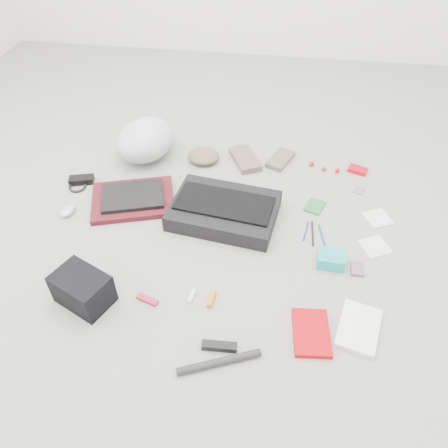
# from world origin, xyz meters

# --- Properties ---
(ground_plane) EXTENTS (4.00, 4.00, 0.00)m
(ground_plane) POSITION_xyz_m (0.00, 0.00, 0.00)
(ground_plane) COLOR gray
(messenger_bag) EXTENTS (0.52, 0.40, 0.08)m
(messenger_bag) POSITION_xyz_m (-0.01, 0.10, 0.04)
(messenger_bag) COLOR black
(messenger_bag) RESTS_ON ground_plane
(bag_flap) EXTENTS (0.46, 0.26, 0.01)m
(bag_flap) POSITION_xyz_m (-0.01, 0.10, 0.09)
(bag_flap) COLOR black
(bag_flap) RESTS_ON messenger_bag
(laptop_sleeve) EXTENTS (0.46, 0.40, 0.03)m
(laptop_sleeve) POSITION_xyz_m (-0.47, 0.15, 0.01)
(laptop_sleeve) COLOR #4D1119
(laptop_sleeve) RESTS_ON ground_plane
(laptop) EXTENTS (0.34, 0.29, 0.02)m
(laptop) POSITION_xyz_m (-0.47, 0.15, 0.04)
(laptop) COLOR black
(laptop) RESTS_ON laptop_sleeve
(bike_helmet) EXTENTS (0.39, 0.43, 0.21)m
(bike_helmet) POSITION_xyz_m (-0.50, 0.53, 0.11)
(bike_helmet) COLOR silver
(bike_helmet) RESTS_ON ground_plane
(beanie) EXTENTS (0.18, 0.18, 0.06)m
(beanie) POSITION_xyz_m (-0.19, 0.54, 0.03)
(beanie) COLOR brown
(beanie) RESTS_ON ground_plane
(mitten_left) EXTENTS (0.20, 0.25, 0.03)m
(mitten_left) POSITION_xyz_m (0.03, 0.56, 0.02)
(mitten_left) COLOR #6B5A4D
(mitten_left) RESTS_ON ground_plane
(mitten_right) EXTENTS (0.16, 0.21, 0.03)m
(mitten_right) POSITION_xyz_m (0.22, 0.59, 0.01)
(mitten_right) COLOR #63574B
(mitten_right) RESTS_ON ground_plane
(power_brick) EXTENTS (0.13, 0.09, 0.03)m
(power_brick) POSITION_xyz_m (-0.77, 0.25, 0.02)
(power_brick) COLOR black
(power_brick) RESTS_ON ground_plane
(cable_coil) EXTENTS (0.09, 0.09, 0.01)m
(cable_coil) POSITION_xyz_m (-0.78, 0.21, 0.01)
(cable_coil) COLOR black
(cable_coil) RESTS_ON ground_plane
(mouse) EXTENTS (0.07, 0.10, 0.03)m
(mouse) POSITION_xyz_m (-0.75, 0.02, 0.02)
(mouse) COLOR #BEBEC0
(mouse) RESTS_ON ground_plane
(camera_bag) EXTENTS (0.25, 0.22, 0.13)m
(camera_bag) POSITION_xyz_m (-0.48, -0.45, 0.07)
(camera_bag) COLOR black
(camera_bag) RESTS_ON ground_plane
(multitool) EXTENTS (0.09, 0.05, 0.01)m
(multitool) POSITION_xyz_m (-0.24, -0.42, 0.01)
(multitool) COLOR maroon
(multitool) RESTS_ON ground_plane
(toiletry_tube_white) EXTENTS (0.03, 0.06, 0.02)m
(toiletry_tube_white) POSITION_xyz_m (-0.07, -0.38, 0.01)
(toiletry_tube_white) COLOR white
(toiletry_tube_white) RESTS_ON ground_plane
(toiletry_tube_orange) EXTENTS (0.03, 0.08, 0.02)m
(toiletry_tube_orange) POSITION_xyz_m (0.01, -0.38, 0.01)
(toiletry_tube_orange) COLOR orange
(toiletry_tube_orange) RESTS_ON ground_plane
(u_lock) EXTENTS (0.13, 0.04, 0.03)m
(u_lock) POSITION_xyz_m (0.07, -0.59, 0.01)
(u_lock) COLOR black
(u_lock) RESTS_ON ground_plane
(bike_pump) EXTENTS (0.28, 0.14, 0.03)m
(bike_pump) POSITION_xyz_m (0.08, -0.65, 0.01)
(bike_pump) COLOR black
(bike_pump) RESTS_ON ground_plane
(book_red) EXTENTS (0.15, 0.21, 0.02)m
(book_red) POSITION_xyz_m (0.39, -0.48, 0.01)
(book_red) COLOR #C3060A
(book_red) RESTS_ON ground_plane
(book_white) EXTENTS (0.19, 0.24, 0.02)m
(book_white) POSITION_xyz_m (0.56, -0.43, 0.01)
(book_white) COLOR white
(book_white) RESTS_ON ground_plane
(notepad) EXTENTS (0.11, 0.12, 0.01)m
(notepad) POSITION_xyz_m (0.41, 0.23, 0.01)
(notepad) COLOR #2A6833
(notepad) RESTS_ON ground_plane
(pen_blue) EXTENTS (0.03, 0.13, 0.01)m
(pen_blue) POSITION_xyz_m (0.37, 0.06, 0.00)
(pen_blue) COLOR navy
(pen_blue) RESTS_ON ground_plane
(pen_black) EXTENTS (0.01, 0.16, 0.01)m
(pen_black) POSITION_xyz_m (0.40, 0.05, 0.00)
(pen_black) COLOR black
(pen_black) RESTS_ON ground_plane
(pen_navy) EXTENTS (0.04, 0.14, 0.01)m
(pen_navy) POSITION_xyz_m (0.44, 0.04, 0.00)
(pen_navy) COLOR navy
(pen_navy) RESTS_ON ground_plane
(accordion_wallet) EXTENTS (0.12, 0.09, 0.06)m
(accordion_wallet) POSITION_xyz_m (0.47, -0.12, 0.03)
(accordion_wallet) COLOR #1DB4AE
(accordion_wallet) RESTS_ON ground_plane
(card_deck) EXTENTS (0.05, 0.07, 0.01)m
(card_deck) POSITION_xyz_m (0.58, -0.14, 0.01)
(card_deck) COLOR #84556F
(card_deck) RESTS_ON ground_plane
(napkin_top) EXTENTS (0.15, 0.15, 0.01)m
(napkin_top) POSITION_xyz_m (0.70, 0.19, 0.00)
(napkin_top) COLOR silver
(napkin_top) RESTS_ON ground_plane
(napkin_bottom) EXTENTS (0.15, 0.15, 0.01)m
(napkin_bottom) POSITION_xyz_m (0.67, 0.00, 0.00)
(napkin_bottom) COLOR silver
(napkin_bottom) RESTS_ON ground_plane
(lollipop_a) EXTENTS (0.04, 0.04, 0.03)m
(lollipop_a) POSITION_xyz_m (0.39, 0.57, 0.01)
(lollipop_a) COLOR #AE2B10
(lollipop_a) RESTS_ON ground_plane
(lollipop_b) EXTENTS (0.03, 0.03, 0.02)m
(lollipop_b) POSITION_xyz_m (0.46, 0.54, 0.01)
(lollipop_b) COLOR red
(lollipop_b) RESTS_ON ground_plane
(lollipop_c) EXTENTS (0.03, 0.03, 0.02)m
(lollipop_c) POSITION_xyz_m (0.53, 0.53, 0.01)
(lollipop_c) COLOR red
(lollipop_c) RESTS_ON ground_plane
(altoids_tin) EXTENTS (0.11, 0.09, 0.02)m
(altoids_tin) POSITION_xyz_m (0.63, 0.55, 0.01)
(altoids_tin) COLOR #B90711
(altoids_tin) RESTS_ON ground_plane
(stamp_sheet) EXTENTS (0.07, 0.08, 0.00)m
(stamp_sheet) POSITION_xyz_m (0.63, 0.39, 0.00)
(stamp_sheet) COLOR gray
(stamp_sheet) RESTS_ON ground_plane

